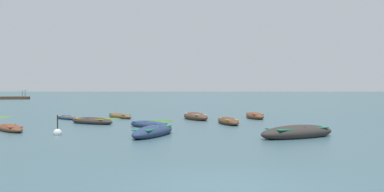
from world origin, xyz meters
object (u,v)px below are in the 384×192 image
rowboat_6 (298,133)px  rowboat_3 (228,121)px  rowboat_2 (10,128)px  rowboat_4 (120,116)px  rowboat_8 (149,125)px  rowboat_9 (66,118)px  rowboat_0 (92,121)px  rowboat_1 (195,117)px  rowboat_5 (255,116)px  rowboat_7 (153,132)px  mooring_buoy (58,133)px  ferry_0 (9,98)px

rowboat_6 → rowboat_3: bearing=109.5°
rowboat_2 → rowboat_4: 11.56m
rowboat_8 → rowboat_9: bearing=136.0°
rowboat_4 → rowboat_8: 9.28m
rowboat_8 → rowboat_6: bearing=-33.4°
rowboat_0 → rowboat_6: 14.29m
rowboat_0 → rowboat_8: rowboat_0 is taller
rowboat_1 → rowboat_8: (-2.64, -7.01, -0.06)m
rowboat_5 → rowboat_9: size_ratio=1.20×
rowboat_1 → rowboat_7: rowboat_1 is taller
rowboat_9 → mooring_buoy: (3.36, -11.38, -0.02)m
rowboat_7 → rowboat_3: bearing=61.0°
rowboat_8 → rowboat_9: (-7.44, 7.17, -0.04)m
ferry_0 → rowboat_5: bearing=-53.1°
rowboat_9 → rowboat_7: bearing=-54.9°
rowboat_5 → rowboat_9: bearing=-175.9°
rowboat_1 → rowboat_3: size_ratio=1.02×
rowboat_2 → mooring_buoy: (3.33, -1.91, -0.05)m
rowboat_1 → rowboat_5: bearing=14.6°
mooring_buoy → rowboat_2: bearing=150.2°
rowboat_3 → mooring_buoy: (-8.97, -7.08, -0.07)m
rowboat_0 → ferry_0: bearing=118.8°
rowboat_4 → rowboat_5: bearing=-1.9°
rowboat_0 → rowboat_2: rowboat_0 is taller
rowboat_7 → rowboat_9: size_ratio=1.51×
rowboat_3 → rowboat_9: rowboat_3 is taller
rowboat_0 → rowboat_7: bearing=-55.6°
rowboat_8 → ferry_0: bearing=120.2°
mooring_buoy → rowboat_3: bearing=38.3°
rowboat_3 → rowboat_6: size_ratio=0.91×
ferry_0 → mooring_buoy: 94.36m
rowboat_1 → rowboat_3: bearing=-61.4°
rowboat_5 → rowboat_8: 11.02m
rowboat_3 → rowboat_7: rowboat_7 is taller
rowboat_0 → rowboat_9: (-3.21, 4.39, -0.05)m
rowboat_9 → ferry_0: size_ratio=0.28×
rowboat_1 → mooring_buoy: mooring_buoy is taller
rowboat_1 → rowboat_2: bearing=-137.2°
rowboat_6 → rowboat_8: rowboat_6 is taller
rowboat_2 → rowboat_4: (3.89, 10.89, 0.01)m
rowboat_0 → rowboat_1: bearing=31.6°
rowboat_0 → rowboat_2: size_ratio=1.11×
rowboat_0 → mooring_buoy: (0.15, -6.99, -0.07)m
rowboat_3 → rowboat_2: bearing=-157.2°
rowboat_6 → rowboat_7: 6.94m
rowboat_2 → rowboat_3: bearing=22.8°
rowboat_7 → rowboat_8: (-0.78, 4.54, -0.05)m
rowboat_3 → rowboat_4: rowboat_3 is taller
rowboat_2 → ferry_0: (-39.22, 82.32, 0.30)m
rowboat_4 → rowboat_7: (4.30, -13.13, 0.04)m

